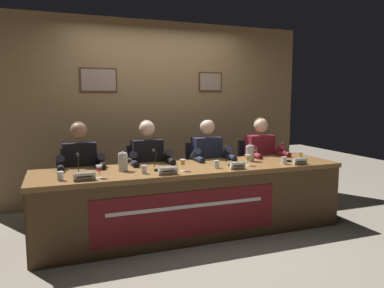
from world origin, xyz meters
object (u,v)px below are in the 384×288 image
(chair_far_left, at_px, (80,189))
(water_pitcher_right_side, at_px, (250,153))
(microphone_far_right, at_px, (287,155))
(water_cup_center_right, at_px, (217,165))
(nameplate_far_right, at_px, (300,161))
(juice_glass_far_right, at_px, (300,155))
(chair_far_right, at_px, (255,174))
(panelist_far_right, at_px, (263,157))
(nameplate_center_right, at_px, (238,165))
(microphone_far_left, at_px, (79,169))
(juice_glass_center_right, at_px, (248,158))
(water_pitcher_left_side, at_px, (123,162))
(water_cup_far_left, at_px, (61,176))
(nameplate_center_left, at_px, (168,171))
(microphone_center_right, at_px, (229,159))
(water_cup_center_left, at_px, (144,170))
(water_cup_far_right, at_px, (284,161))
(chair_center_right, at_px, (203,178))
(conference_table, at_px, (195,189))
(panelist_far_left, at_px, (81,168))
(panelist_center_left, at_px, (149,164))
(juice_glass_far_left, at_px, (99,169))
(juice_glass_center_left, at_px, (183,163))
(microphone_center_left, at_px, (156,163))
(nameplate_far_left, at_px, (84,176))
(chair_center_left, at_px, (145,183))
(panelist_center_right, at_px, (209,160))

(chair_far_left, distance_m, water_pitcher_right_side, 2.05)
(microphone_far_right, bearing_deg, water_cup_center_right, -174.36)
(nameplate_far_right, distance_m, juice_glass_far_right, 0.17)
(chair_far_right, xyz_separation_m, panelist_far_right, (0.00, -0.20, 0.28))
(juice_glass_far_right, bearing_deg, nameplate_center_right, -172.42)
(chair_far_left, height_order, juice_glass_far_right, chair_far_left)
(microphone_far_left, distance_m, juice_glass_center_right, 1.81)
(juice_glass_center_right, bearing_deg, water_pitcher_left_side, 172.46)
(nameplate_far_right, bearing_deg, water_cup_far_left, 177.63)
(nameplate_center_left, height_order, microphone_center_right, microphone_center_right)
(water_cup_center_left, bearing_deg, water_cup_far_right, -1.68)
(chair_center_right, bearing_deg, conference_table, -118.08)
(panelist_far_left, bearing_deg, water_pitcher_left_side, -46.72)
(water_cup_far_left, bearing_deg, panelist_center_left, 33.46)
(water_cup_far_left, distance_m, nameplate_far_right, 2.58)
(juice_glass_center_right, relative_size, water_cup_center_right, 1.46)
(conference_table, height_order, microphone_center_right, microphone_center_right)
(juice_glass_far_left, height_order, water_pitcher_right_side, water_pitcher_right_side)
(juice_glass_far_left, relative_size, water_pitcher_left_side, 0.59)
(juice_glass_center_left, relative_size, microphone_center_left, 0.57)
(microphone_center_left, relative_size, chair_far_right, 0.24)
(microphone_center_left, bearing_deg, water_pitcher_left_side, 166.32)
(nameplate_center_left, bearing_deg, juice_glass_far_right, 4.28)
(chair_center_right, height_order, microphone_far_right, microphone_far_right)
(nameplate_far_right, relative_size, water_pitcher_right_side, 0.81)
(microphone_far_left, height_order, juice_glass_center_right, microphone_far_left)
(water_cup_center_right, bearing_deg, microphone_far_right, 5.64)
(conference_table, relative_size, panelist_center_left, 2.74)
(microphone_center_right, xyz_separation_m, microphone_far_right, (0.77, -0.00, 0.00))
(nameplate_far_left, xyz_separation_m, chair_center_left, (0.79, 0.94, -0.34))
(conference_table, distance_m, water_pitcher_left_side, 0.84)
(juice_glass_far_left, bearing_deg, juice_glass_far_right, 0.98)
(microphone_far_left, distance_m, microphone_center_left, 0.78)
(chair_far_right, height_order, juice_glass_far_right, chair_far_right)
(chair_far_left, relative_size, juice_glass_center_right, 7.39)
(chair_far_left, xyz_separation_m, panelist_center_left, (0.78, -0.20, 0.28))
(microphone_far_right, relative_size, water_pitcher_left_side, 1.03)
(water_pitcher_right_side, bearing_deg, nameplate_far_right, -43.91)
(water_pitcher_left_side, bearing_deg, juice_glass_center_left, -20.13)
(nameplate_center_right, xyz_separation_m, microphone_center_right, (0.01, 0.23, 0.03))
(panelist_far_left, height_order, juice_glass_center_left, panelist_far_left)
(panelist_center_right, bearing_deg, juice_glass_center_left, -131.91)
(conference_table, relative_size, chair_center_left, 3.73)
(nameplate_far_left, xyz_separation_m, microphone_far_left, (-0.03, 0.22, 0.03))
(water_cup_far_left, xyz_separation_m, microphone_center_right, (1.80, 0.14, 0.04))
(nameplate_center_left, xyz_separation_m, microphone_far_right, (1.56, 0.24, 0.03))
(chair_center_right, xyz_separation_m, nameplate_center_right, (0.01, -0.95, 0.34))
(chair_far_left, bearing_deg, microphone_far_right, -17.08)
(water_pitcher_left_side, bearing_deg, panelist_far_left, 133.28)
(conference_table, xyz_separation_m, juice_glass_far_right, (1.29, -0.10, 0.32))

